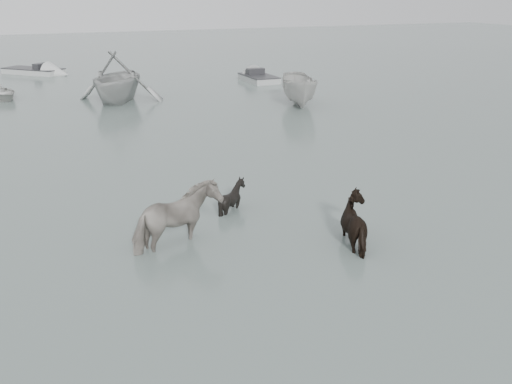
{
  "coord_description": "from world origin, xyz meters",
  "views": [
    {
      "loc": [
        -5.03,
        -11.56,
        5.53
      ],
      "look_at": [
        -0.13,
        0.14,
        1.0
      ],
      "focal_mm": 40.0,
      "sensor_mm": 36.0,
      "label": 1
    }
  ],
  "objects": [
    {
      "name": "pony_black",
      "position": [
        -0.16,
        1.73,
        0.55
      ],
      "size": [
        1.06,
        0.95,
        1.11
      ],
      "primitive_type": "imported",
      "rotation": [
        0.0,
        0.0,
        1.51
      ],
      "color": "black",
      "rests_on": "ground"
    },
    {
      "name": "rowboat_trail",
      "position": [
        -0.22,
        18.41,
        1.37
      ],
      "size": [
        6.41,
        6.7,
        2.74
      ],
      "primitive_type": "imported",
      "rotation": [
        0.0,
        0.0,
        2.65
      ],
      "color": "#A4A7A4",
      "rests_on": "ground"
    },
    {
      "name": "ground",
      "position": [
        0.0,
        0.0,
        0.0
      ],
      "size": [
        140.0,
        140.0,
        0.0
      ],
      "primitive_type": "plane",
      "color": "#4A5852",
      "rests_on": "ground"
    },
    {
      "name": "pony_pinto",
      "position": [
        -2.1,
        0.08,
        0.88
      ],
      "size": [
        2.29,
        1.65,
        1.76
      ],
      "primitive_type": "imported",
      "rotation": [
        0.0,
        0.0,
        1.95
      ],
      "color": "black",
      "rests_on": "ground"
    },
    {
      "name": "boat_small",
      "position": [
        8.04,
        14.0,
        0.84
      ],
      "size": [
        2.98,
        4.64,
        1.68
      ],
      "primitive_type": "imported",
      "rotation": [
        0.0,
        0.0,
        -0.34
      ],
      "color": "#B2B1AD",
      "rests_on": "ground"
    },
    {
      "name": "pony_dark",
      "position": [
        1.85,
        -1.4,
        0.72
      ],
      "size": [
        1.45,
        1.61,
        1.43
      ],
      "primitive_type": "imported",
      "rotation": [
        0.0,
        0.0,
        1.75
      ],
      "color": "black",
      "rests_on": "ground"
    },
    {
      "name": "skiff_port",
      "position": [
        9.14,
        21.87,
        0.38
      ],
      "size": [
        1.62,
        4.48,
        0.75
      ],
      "primitive_type": null,
      "rotation": [
        0.0,
        0.0,
        1.58
      ],
      "color": "#9DA09E",
      "rests_on": "ground"
    },
    {
      "name": "skiff_mid",
      "position": [
        -3.85,
        31.01,
        0.38
      ],
      "size": [
        5.31,
        5.36,
        0.75
      ],
      "primitive_type": null,
      "rotation": [
        0.0,
        0.0,
        -0.79
      ],
      "color": "#AEB1AE",
      "rests_on": "ground"
    }
  ]
}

